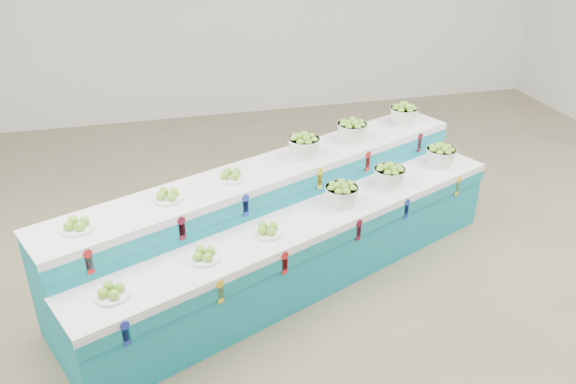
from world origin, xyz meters
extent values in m
plane|color=brown|center=(0.00, 0.00, 0.00)|extent=(10.00, 10.00, 0.00)
cylinder|color=white|center=(-2.06, -0.52, 0.77)|extent=(0.33, 0.33, 0.10)
cylinder|color=white|center=(-1.35, -0.22, 0.77)|extent=(0.33, 0.33, 0.10)
cylinder|color=white|center=(-0.78, 0.03, 0.77)|extent=(0.33, 0.33, 0.10)
cylinder|color=white|center=(-2.28, -0.02, 1.07)|extent=(0.33, 0.33, 0.10)
cylinder|color=white|center=(-1.57, 0.29, 1.07)|extent=(0.33, 0.33, 0.10)
cylinder|color=white|center=(-1.00, 0.54, 1.07)|extent=(0.33, 0.33, 0.10)
camera|label=1|loc=(-1.66, -4.11, 3.36)|focal=36.52mm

